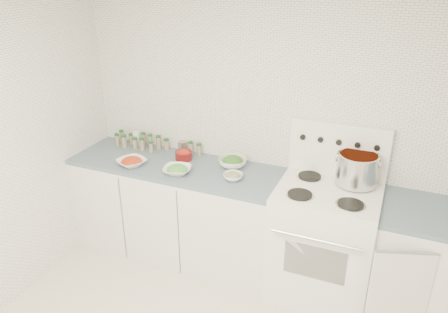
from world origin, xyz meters
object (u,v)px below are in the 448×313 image
stock_pot (357,168)px  bowl_snowpea (177,170)px  bowl_tomato (132,162)px  stove (324,238)px

stock_pot → bowl_snowpea: stock_pot is taller
stock_pot → bowl_tomato: 1.83m
bowl_tomato → bowl_snowpea: bowl_tomato is taller
stove → bowl_snowpea: size_ratio=5.02×
stock_pot → stove: bearing=-135.9°
stock_pot → bowl_snowpea: bearing=-167.6°
stove → stock_pot: (0.17, 0.16, 0.58)m
bowl_snowpea → stove: bearing=6.6°
stove → stock_pot: stove is taller
stove → bowl_snowpea: stove is taller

